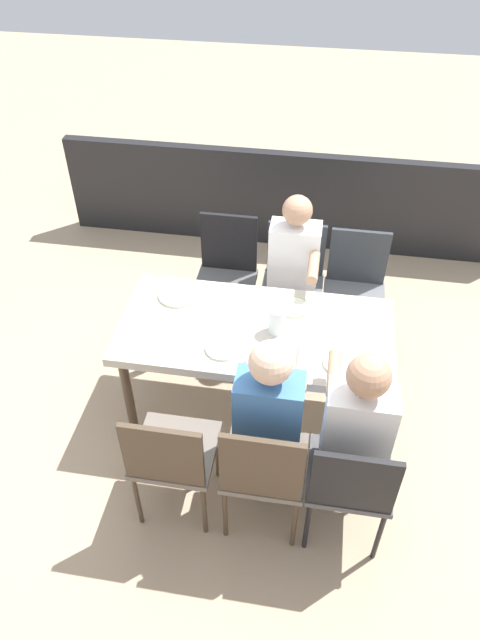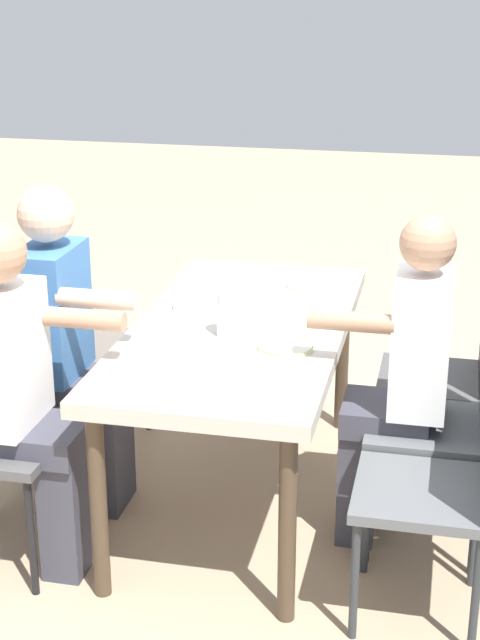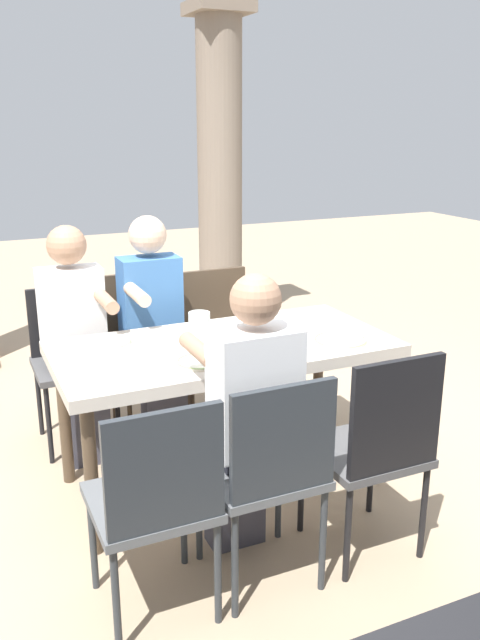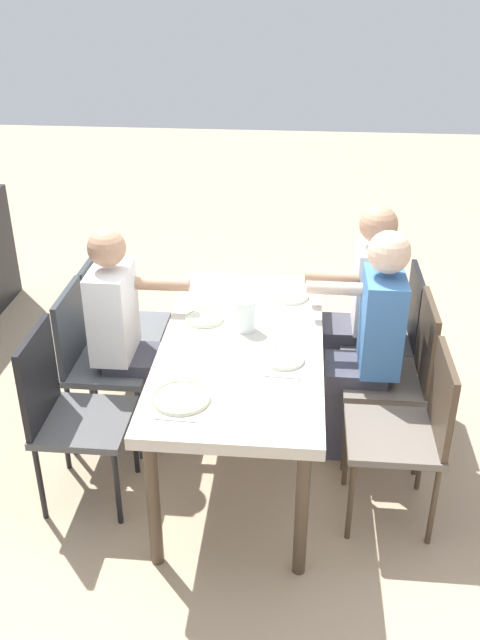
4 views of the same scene
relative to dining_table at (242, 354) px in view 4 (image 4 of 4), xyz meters
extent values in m
plane|color=tan|center=(0.00, 0.00, -0.69)|extent=(16.00, 16.00, 0.00)
cube|color=beige|center=(0.00, 0.00, 0.04)|extent=(1.66, 0.81, 0.06)
cylinder|color=#473828|center=(-0.75, 0.32, -0.34)|extent=(0.06, 0.06, 0.70)
cylinder|color=#473828|center=(0.75, 0.32, -0.34)|extent=(0.06, 0.06, 0.70)
cylinder|color=#473828|center=(-0.75, -0.32, -0.34)|extent=(0.06, 0.06, 0.70)
cylinder|color=#473828|center=(0.75, -0.32, -0.34)|extent=(0.06, 0.06, 0.70)
cube|color=#4F4F50|center=(-0.61, 0.74, -0.22)|extent=(0.44, 0.44, 0.04)
cube|color=black|center=(-0.61, 0.94, 0.00)|extent=(0.42, 0.03, 0.42)
cylinder|color=black|center=(-0.80, 0.55, -0.46)|extent=(0.03, 0.03, 0.45)
cylinder|color=black|center=(-0.42, 0.55, -0.46)|extent=(0.03, 0.03, 0.45)
cylinder|color=black|center=(-0.80, 0.93, -0.46)|extent=(0.03, 0.03, 0.45)
cylinder|color=black|center=(-0.42, 0.93, -0.46)|extent=(0.03, 0.03, 0.45)
cube|color=#5B5E61|center=(-0.61, -0.74, -0.23)|extent=(0.44, 0.44, 0.04)
cube|color=#2D3338|center=(-0.61, -0.94, -0.01)|extent=(0.42, 0.03, 0.45)
cylinder|color=#2D3338|center=(-0.42, -0.55, -0.47)|extent=(0.03, 0.03, 0.44)
cylinder|color=#2D3338|center=(-0.80, -0.55, -0.47)|extent=(0.03, 0.03, 0.44)
cylinder|color=#2D3338|center=(-0.42, -0.93, -0.47)|extent=(0.03, 0.03, 0.44)
cylinder|color=#2D3338|center=(-0.80, -0.93, -0.47)|extent=(0.03, 0.03, 0.44)
cube|color=#6A6158|center=(-0.16, 0.74, -0.22)|extent=(0.44, 0.44, 0.04)
cube|color=#473828|center=(-0.16, 0.94, 0.01)|extent=(0.42, 0.03, 0.46)
cylinder|color=#473828|center=(-0.35, 0.55, -0.46)|extent=(0.03, 0.03, 0.45)
cylinder|color=#473828|center=(0.03, 0.55, -0.46)|extent=(0.03, 0.03, 0.45)
cylinder|color=#473828|center=(-0.35, 0.93, -0.46)|extent=(0.03, 0.03, 0.45)
cylinder|color=#473828|center=(0.03, 0.93, -0.46)|extent=(0.03, 0.03, 0.45)
cube|color=#5B5E61|center=(-0.16, -0.74, -0.21)|extent=(0.44, 0.44, 0.04)
cube|color=#2D3338|center=(-0.16, -0.94, 0.01)|extent=(0.42, 0.03, 0.44)
cylinder|color=#2D3338|center=(0.03, -0.55, -0.46)|extent=(0.03, 0.03, 0.46)
cylinder|color=#2D3338|center=(-0.35, -0.55, -0.46)|extent=(0.03, 0.03, 0.46)
cylinder|color=#2D3338|center=(0.03, -0.93, -0.46)|extent=(0.03, 0.03, 0.46)
cylinder|color=#2D3338|center=(-0.35, -0.93, -0.46)|extent=(0.03, 0.03, 0.46)
cube|color=#6A6158|center=(0.33, 0.74, -0.21)|extent=(0.44, 0.44, 0.04)
cube|color=#473828|center=(0.33, 0.94, 0.01)|extent=(0.42, 0.03, 0.44)
cylinder|color=#473828|center=(0.14, 0.55, -0.46)|extent=(0.03, 0.03, 0.46)
cylinder|color=#473828|center=(0.52, 0.55, -0.46)|extent=(0.03, 0.03, 0.46)
cylinder|color=#473828|center=(0.14, 0.93, -0.46)|extent=(0.03, 0.03, 0.46)
cylinder|color=#473828|center=(0.52, 0.93, -0.46)|extent=(0.03, 0.03, 0.46)
cube|color=#4F4F50|center=(0.33, -0.74, -0.23)|extent=(0.44, 0.44, 0.04)
cube|color=black|center=(0.33, -0.94, 0.01)|extent=(0.42, 0.03, 0.49)
cylinder|color=black|center=(0.52, -0.55, -0.47)|extent=(0.03, 0.03, 0.44)
cylinder|color=black|center=(0.14, -0.55, -0.47)|extent=(0.03, 0.03, 0.44)
cylinder|color=black|center=(0.52, -0.93, -0.47)|extent=(0.03, 0.03, 0.44)
cylinder|color=black|center=(0.14, -0.93, -0.47)|extent=(0.03, 0.03, 0.44)
cube|color=#3F3F4C|center=(-0.16, 0.50, -0.46)|extent=(0.24, 0.14, 0.46)
cube|color=#3F3F4C|center=(-0.16, 0.59, -0.18)|extent=(0.28, 0.32, 0.10)
cube|color=#3F72B2|center=(-0.16, 0.70, 0.13)|extent=(0.34, 0.20, 0.52)
sphere|color=beige|center=(-0.16, 0.70, 0.52)|extent=(0.21, 0.21, 0.21)
cylinder|color=beige|center=(-0.30, 0.46, 0.24)|extent=(0.07, 0.30, 0.07)
cube|color=#3F3F4C|center=(-0.61, 0.49, -0.46)|extent=(0.24, 0.14, 0.46)
cube|color=#3F3F4C|center=(-0.61, 0.58, -0.18)|extent=(0.28, 0.32, 0.10)
cube|color=white|center=(-0.61, 0.69, 0.12)|extent=(0.34, 0.20, 0.49)
sphere|color=tan|center=(-0.61, 0.69, 0.49)|extent=(0.21, 0.21, 0.21)
cylinder|color=tan|center=(-0.47, 0.45, 0.23)|extent=(0.07, 0.30, 0.07)
cube|color=#3F3F4C|center=(-0.16, -0.50, -0.46)|extent=(0.24, 0.14, 0.46)
cube|color=#3F3F4C|center=(-0.16, -0.59, -0.18)|extent=(0.28, 0.32, 0.10)
cube|color=white|center=(-0.16, -0.70, 0.12)|extent=(0.34, 0.20, 0.50)
sphere|color=tan|center=(-0.16, -0.70, 0.49)|extent=(0.20, 0.20, 0.20)
cylinder|color=tan|center=(-0.30, -0.46, 0.23)|extent=(0.07, 0.30, 0.07)
cylinder|color=white|center=(-0.52, 0.22, 0.08)|extent=(0.22, 0.22, 0.01)
torus|color=#A9CD91|center=(-0.52, 0.22, 0.09)|extent=(0.22, 0.22, 0.01)
cube|color=silver|center=(-0.67, 0.22, 0.08)|extent=(0.02, 0.17, 0.01)
cube|color=silver|center=(-0.37, 0.22, 0.08)|extent=(0.04, 0.17, 0.01)
cylinder|color=silver|center=(-0.21, -0.22, 0.08)|extent=(0.20, 0.20, 0.01)
torus|color=#A0BE77|center=(-0.21, -0.22, 0.09)|extent=(0.21, 0.21, 0.01)
cube|color=silver|center=(-0.36, -0.22, 0.08)|extent=(0.02, 0.17, 0.01)
cube|color=silver|center=(-0.06, -0.22, 0.08)|extent=(0.03, 0.17, 0.01)
cylinder|color=white|center=(0.16, 0.21, 0.08)|extent=(0.20, 0.20, 0.01)
torus|color=#A9CD91|center=(0.16, 0.21, 0.09)|extent=(0.20, 0.20, 0.01)
cube|color=silver|center=(0.01, 0.21, 0.08)|extent=(0.03, 0.17, 0.01)
cube|color=silver|center=(0.31, 0.21, 0.08)|extent=(0.03, 0.17, 0.01)
cylinder|color=silver|center=(0.54, -0.22, 0.08)|extent=(0.26, 0.26, 0.01)
torus|color=#A0BE77|center=(0.54, -0.22, 0.09)|extent=(0.26, 0.26, 0.01)
cube|color=silver|center=(0.39, -0.22, 0.08)|extent=(0.03, 0.17, 0.01)
cube|color=silver|center=(0.69, -0.22, 0.08)|extent=(0.02, 0.17, 0.01)
cylinder|color=white|center=(-0.12, 0.01, 0.16)|extent=(0.10, 0.10, 0.17)
cylinder|color=#EFEAC6|center=(-0.12, 0.01, 0.13)|extent=(0.10, 0.10, 0.11)
camera|label=1|loc=(-0.32, 2.57, 2.45)|focal=32.69mm
camera|label=2|loc=(-3.51, -0.77, 1.40)|focal=55.50mm
camera|label=3|loc=(-1.18, -2.83, 1.13)|focal=36.89mm
camera|label=4|loc=(3.02, 0.26, 1.81)|focal=39.00mm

